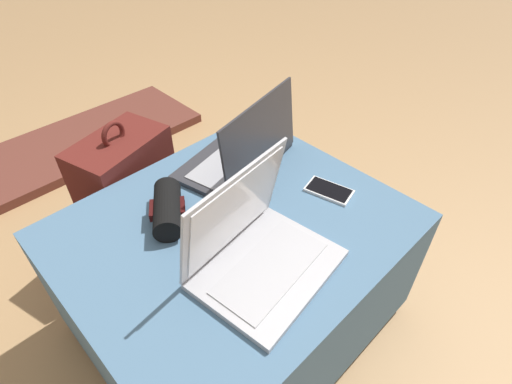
{
  "coord_description": "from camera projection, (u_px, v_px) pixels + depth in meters",
  "views": [
    {
      "loc": [
        -0.47,
        -0.57,
        1.21
      ],
      "look_at": [
        0.07,
        -0.02,
        0.53
      ],
      "focal_mm": 28.0,
      "sensor_mm": 36.0,
      "label": 1
    }
  ],
  "objects": [
    {
      "name": "ottoman",
      "position": [
        236.0,
        276.0,
        1.2
      ],
      "size": [
        0.86,
        0.74,
        0.45
      ],
      "color": "#2A3D4E",
      "rests_on": "ground_plane"
    },
    {
      "name": "fireplace_hearth",
      "position": [
        64.0,
        149.0,
        2.06
      ],
      "size": [
        1.4,
        0.5,
        0.04
      ],
      "color": "brown",
      "rests_on": "ground_plane"
    },
    {
      "name": "backpack",
      "position": [
        129.0,
        199.0,
        1.45
      ],
      "size": [
        0.35,
        0.32,
        0.56
      ],
      "rotation": [
        0.0,
        0.0,
        3.42
      ],
      "color": "#5B1E19",
      "rests_on": "ground_plane"
    },
    {
      "name": "ground_plane",
      "position": [
        238.0,
        317.0,
        1.35
      ],
      "size": [
        14.0,
        14.0,
        0.0
      ],
      "primitive_type": "plane",
      "color": "tan"
    },
    {
      "name": "laptop_far",
      "position": [
        242.0,
        153.0,
        1.21
      ],
      "size": [
        0.4,
        0.3,
        0.24
      ],
      "rotation": [
        0.0,
        0.0,
        3.37
      ],
      "color": "#333338",
      "rests_on": "ottoman"
    },
    {
      "name": "laptop_near",
      "position": [
        257.0,
        249.0,
        0.92
      ],
      "size": [
        0.35,
        0.29,
        0.26
      ],
      "rotation": [
        0.0,
        0.0,
        0.13
      ],
      "color": "#B7B7BC",
      "rests_on": "ottoman"
    },
    {
      "name": "cell_phone",
      "position": [
        329.0,
        190.0,
        1.15
      ],
      "size": [
        0.1,
        0.14,
        0.01
      ],
      "rotation": [
        0.0,
        0.0,
        3.38
      ],
      "color": "white",
      "rests_on": "ottoman"
    },
    {
      "name": "wrist_brace",
      "position": [
        167.0,
        209.0,
        1.05
      ],
      "size": [
        0.16,
        0.19,
        0.07
      ],
      "rotation": [
        0.0,
        0.0,
        4.11
      ],
      "color": "black",
      "rests_on": "ottoman"
    }
  ]
}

